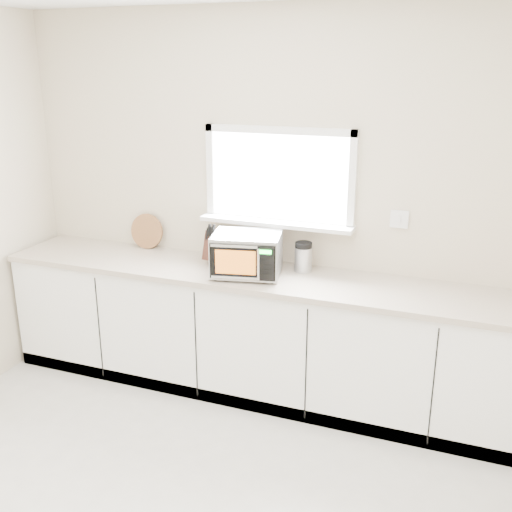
% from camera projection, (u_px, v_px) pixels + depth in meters
% --- Properties ---
extents(back_wall, '(4.00, 0.17, 2.70)m').
position_uv_depth(back_wall, '(279.00, 202.00, 4.28)').
color(back_wall, beige).
rests_on(back_wall, ground).
extents(cabinets, '(3.92, 0.60, 0.88)m').
position_uv_depth(cabinets, '(265.00, 337.00, 4.30)').
color(cabinets, white).
rests_on(cabinets, ground).
extents(countertop, '(3.92, 0.64, 0.04)m').
position_uv_depth(countertop, '(264.00, 277.00, 4.15)').
color(countertop, '#B8A698').
rests_on(countertop, cabinets).
extents(microwave, '(0.52, 0.44, 0.29)m').
position_uv_depth(microwave, '(247.00, 254.00, 4.08)').
color(microwave, black).
rests_on(microwave, countertop).
extents(knife_block, '(0.14, 0.22, 0.30)m').
position_uv_depth(knife_block, '(215.00, 245.00, 4.36)').
color(knife_block, '#4B251A').
rests_on(knife_block, countertop).
extents(cutting_board, '(0.28, 0.07, 0.27)m').
position_uv_depth(cutting_board, '(147.00, 231.00, 4.69)').
color(cutting_board, olive).
rests_on(cutting_board, countertop).
extents(coffee_grinder, '(0.16, 0.16, 0.22)m').
position_uv_depth(coffee_grinder, '(303.00, 257.00, 4.17)').
color(coffee_grinder, '#B2B5BA').
rests_on(coffee_grinder, countertop).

